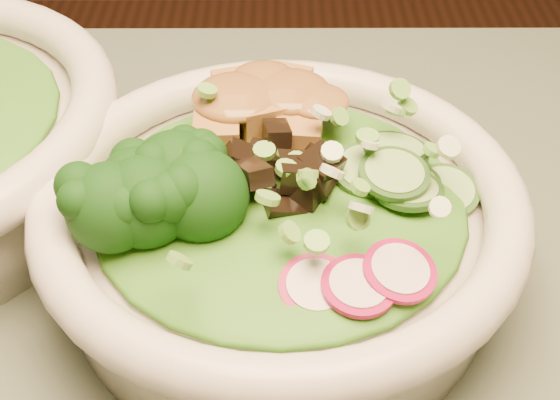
{
  "coord_description": "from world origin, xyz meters",
  "views": [
    {
      "loc": [
        -0.19,
        -0.24,
        1.09
      ],
      "look_at": [
        -0.19,
        0.09,
        0.81
      ],
      "focal_mm": 50.0,
      "sensor_mm": 36.0,
      "label": 1
    }
  ],
  "objects": [
    {
      "name": "peanut_sauce",
      "position": [
        -0.2,
        0.15,
        0.84
      ],
      "size": [
        0.07,
        0.06,
        0.02
      ],
      "primitive_type": "ellipsoid",
      "color": "brown",
      "rests_on": "tofu_cubes"
    },
    {
      "name": "broccoli_florets",
      "position": [
        -0.25,
        0.07,
        0.83
      ],
      "size": [
        0.08,
        0.07,
        0.05
      ],
      "primitive_type": null,
      "rotation": [
        0.0,
        0.0,
        0.01
      ],
      "color": "black",
      "rests_on": "salad_bowl"
    },
    {
      "name": "mushroom_heap",
      "position": [
        -0.19,
        0.1,
        0.83
      ],
      "size": [
        0.07,
        0.07,
        0.04
      ],
      "primitive_type": null,
      "rotation": [
        0.0,
        0.0,
        0.01
      ],
      "color": "black",
      "rests_on": "salad_bowl"
    },
    {
      "name": "cucumber_slices",
      "position": [
        -0.12,
        0.1,
        0.82
      ],
      "size": [
        0.07,
        0.07,
        0.04
      ],
      "primitive_type": null,
      "rotation": [
        0.0,
        0.0,
        0.01
      ],
      "color": "#8AB464",
      "rests_on": "salad_bowl"
    },
    {
      "name": "scallion_garnish",
      "position": [
        -0.19,
        0.09,
        0.84
      ],
      "size": [
        0.2,
        0.2,
        0.02
      ],
      "primitive_type": null,
      "color": "#6CB53F",
      "rests_on": "salad_bowl"
    },
    {
      "name": "salad_bowl",
      "position": [
        -0.19,
        0.09,
        0.79
      ],
      "size": [
        0.28,
        0.28,
        0.07
      ],
      "rotation": [
        0.0,
        0.0,
        0.01
      ],
      "color": "silver",
      "rests_on": "dining_table"
    },
    {
      "name": "radish_slices",
      "position": [
        -0.17,
        0.02,
        0.82
      ],
      "size": [
        0.11,
        0.04,
        0.02
      ],
      "primitive_type": null,
      "rotation": [
        0.0,
        0.0,
        0.01
      ],
      "color": "#970B40",
      "rests_on": "salad_bowl"
    },
    {
      "name": "lettuce_bed",
      "position": [
        -0.19,
        0.09,
        0.81
      ],
      "size": [
        0.21,
        0.21,
        0.02
      ],
      "primitive_type": "ellipsoid",
      "color": "#276415",
      "rests_on": "salad_bowl"
    },
    {
      "name": "tofu_cubes",
      "position": [
        -0.2,
        0.15,
        0.82
      ],
      "size": [
        0.09,
        0.06,
        0.04
      ],
      "primitive_type": null,
      "rotation": [
        0.0,
        0.0,
        0.01
      ],
      "color": "#A77F37",
      "rests_on": "salad_bowl"
    }
  ]
}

